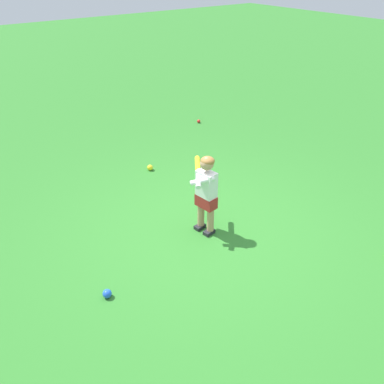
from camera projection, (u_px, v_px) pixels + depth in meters
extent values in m
plane|color=#2D7528|center=(206.00, 232.00, 5.26)|extent=(40.00, 40.00, 0.00)
cube|color=#232328|center=(209.00, 232.00, 5.21)|extent=(0.16, 0.11, 0.05)
cylinder|color=tan|center=(210.00, 220.00, 5.13)|extent=(0.09, 0.09, 0.34)
cube|color=#232328|center=(200.00, 227.00, 5.32)|extent=(0.16, 0.11, 0.05)
cylinder|color=tan|center=(201.00, 215.00, 5.23)|extent=(0.09, 0.09, 0.34)
cube|color=maroon|center=(206.00, 201.00, 5.05)|extent=(0.18, 0.29, 0.16)
cube|color=white|center=(206.00, 184.00, 4.92)|extent=(0.18, 0.27, 0.34)
sphere|color=tan|center=(207.00, 164.00, 4.78)|extent=(0.17, 0.17, 0.17)
ellipsoid|color=olive|center=(208.00, 161.00, 4.77)|extent=(0.19, 0.19, 0.11)
sphere|color=yellow|center=(199.00, 182.00, 4.79)|extent=(0.04, 0.04, 0.04)
cylinder|color=black|center=(198.00, 177.00, 4.86)|extent=(0.10, 0.13, 0.05)
cylinder|color=yellow|center=(198.00, 166.00, 5.05)|extent=(0.26, 0.32, 0.11)
sphere|color=yellow|center=(197.00, 158.00, 5.18)|extent=(0.07, 0.07, 0.07)
cylinder|color=white|center=(203.00, 181.00, 4.79)|extent=(0.28, 0.23, 0.14)
cylinder|color=white|center=(199.00, 179.00, 4.83)|extent=(0.24, 0.28, 0.14)
sphere|color=red|center=(199.00, 121.00, 8.61)|extent=(0.07, 0.07, 0.07)
sphere|color=yellow|center=(150.00, 168.00, 6.73)|extent=(0.10, 0.10, 0.10)
sphere|color=blue|center=(107.00, 294.00, 4.24)|extent=(0.10, 0.10, 0.10)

